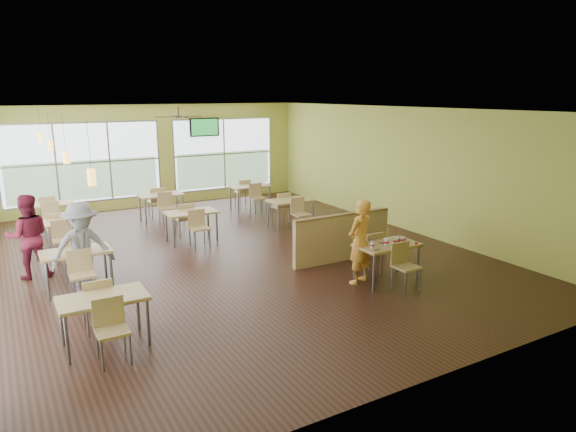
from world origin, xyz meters
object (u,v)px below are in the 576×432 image
Objects in this scene: man_plaid at (360,242)px; food_basket at (399,239)px; main_table at (387,250)px; half_wall_divider at (342,237)px.

food_basket is (0.86, -0.14, -0.03)m from man_plaid.
main_table is at bearing 138.85° from man_plaid.
main_table is 0.57m from man_plaid.
food_basket is (0.36, 0.06, 0.15)m from main_table.
food_basket is at bearing 151.42° from man_plaid.
half_wall_divider is 1.37m from man_plaid.
main_table is 0.39m from food_basket.
half_wall_divider reaches higher than food_basket.
half_wall_divider is (0.00, 1.45, -0.11)m from main_table.
main_table is 5.70× the size of food_basket.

